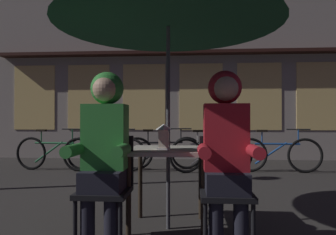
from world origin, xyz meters
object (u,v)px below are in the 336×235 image
person_left_hooded (105,140)px  person_right_hooded (226,140)px  cafe_table (168,160)px  lantern (164,136)px  chair_right (225,185)px  bicycle_second (105,153)px  chair_left (106,183)px  bicycle_fifth (277,154)px  bicycle_fourth (212,154)px  patio_umbrella (168,6)px  bicycle_third (162,152)px  bicycle_nearest (54,153)px

person_left_hooded → person_right_hooded: (0.96, 0.00, 0.00)m
cafe_table → person_left_hooded: 0.67m
lantern → chair_right: lantern is taller
person_left_hooded → bicycle_second: size_ratio=0.84×
person_left_hooded → chair_right: bearing=3.4°
chair_left → bicycle_second: 3.66m
bicycle_second → bicycle_fifth: bearing=0.8°
lantern → chair_left: (-0.45, -0.29, -0.37)m
bicycle_fourth → cafe_table: bearing=-101.2°
chair_left → chair_right: bearing=0.0°
patio_umbrella → bicycle_third: patio_umbrella is taller
person_right_hooded → bicycle_fifth: person_right_hooded is taller
chair_left → bicycle_fifth: size_ratio=0.52×
chair_left → cafe_table: bearing=37.5°
bicycle_fourth → bicycle_fifth: bearing=3.1°
person_left_hooded → bicycle_nearest: (-2.01, 3.55, -0.50)m
person_right_hooded → bicycle_nearest: size_ratio=0.84×
person_left_hooded → bicycle_fifth: 4.35m
chair_left → lantern: bearing=32.7°
cafe_table → lantern: lantern is taller
chair_right → bicycle_nearest: bearing=130.4°
cafe_table → person_left_hooded: size_ratio=0.53×
person_right_hooded → bicycle_fifth: (1.39, 3.63, -0.50)m
person_right_hooded → cafe_table: bearing=138.4°
bicycle_second → bicycle_third: size_ratio=1.01×
patio_umbrella → bicycle_nearest: (-2.49, 3.12, -1.71)m
patio_umbrella → chair_left: patio_umbrella is taller
cafe_table → bicycle_third: (-0.36, 3.40, -0.29)m
person_right_hooded → bicycle_fourth: (0.14, 3.56, -0.50)m
chair_right → bicycle_fifth: bearing=68.7°
chair_left → person_right_hooded: bearing=-3.4°
lantern → chair_left: lantern is taller
bicycle_fourth → chair_right: bearing=-92.3°
cafe_table → chair_right: size_ratio=0.85×
bicycle_fifth → chair_right: bearing=-111.3°
person_left_hooded → bicycle_fourth: bearing=72.8°
lantern → person_right_hooded: bearing=-33.8°
lantern → person_left_hooded: bearing=-142.4°
cafe_table → bicycle_fifth: (1.87, 3.20, -0.29)m
bicycle_nearest → bicycle_third: size_ratio=1.01×
bicycle_third → bicycle_fourth: same height
lantern → patio_umbrella: bearing=67.5°
lantern → bicycle_fourth: bearing=78.5°
patio_umbrella → bicycle_third: (-0.36, 3.40, -1.71)m
bicycle_third → bicycle_fifth: (2.23, -0.20, 0.00)m
cafe_table → bicycle_third: bicycle_third is taller
lantern → bicycle_third: lantern is taller
patio_umbrella → person_right_hooded: patio_umbrella is taller
chair_left → bicycle_fourth: (1.10, 3.50, -0.14)m
cafe_table → bicycle_fourth: 3.21m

